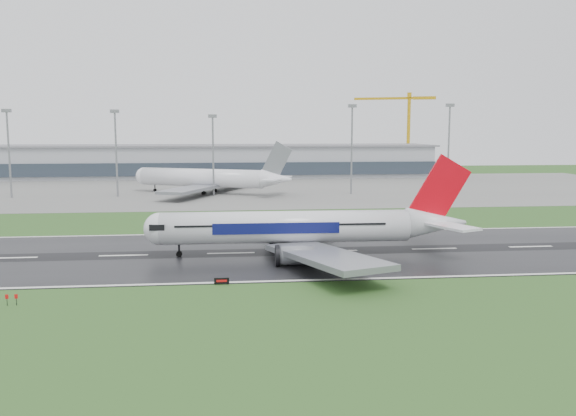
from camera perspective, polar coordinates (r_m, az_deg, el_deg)
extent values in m
plane|color=#264D1C|center=(115.45, -15.51, -4.45)|extent=(520.00, 520.00, 0.00)
cube|color=black|center=(115.44, -15.51, -4.43)|extent=(400.00, 45.00, 0.10)
cube|color=slate|center=(238.32, -10.62, 1.81)|extent=(400.00, 130.00, 0.08)
cube|color=#93969E|center=(297.43, -9.74, 4.39)|extent=(240.00, 36.00, 15.00)
cylinder|color=gray|center=(223.89, -25.19, 4.57)|extent=(0.64, 0.64, 29.07)
cylinder|color=gray|center=(214.89, -16.16, 4.88)|extent=(0.64, 0.64, 28.97)
cylinder|color=gray|center=(211.65, -7.19, 4.87)|extent=(0.64, 0.64, 27.40)
cylinder|color=gray|center=(216.35, 6.13, 5.44)|extent=(0.64, 0.64, 31.12)
cylinder|color=gray|center=(226.72, 15.15, 5.37)|extent=(0.64, 0.64, 31.52)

